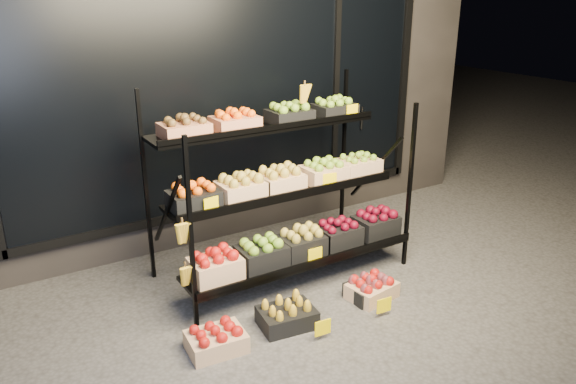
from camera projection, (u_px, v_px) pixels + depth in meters
ground at (324, 303)px, 4.54m from camera, size 24.00×24.00×0.00m
building at (189, 52)px, 6.01m from camera, size 6.00×2.08×3.50m
display_rack at (284, 191)px, 4.74m from camera, size 2.18×1.02×1.74m
tag_floor_a at (323, 332)px, 4.06m from camera, size 0.13×0.01×0.12m
tag_floor_b at (384, 310)px, 4.34m from camera, size 0.13×0.01×0.12m
floor_crate_left at (216, 339)px, 3.93m from camera, size 0.42×0.32×0.20m
floor_crate_midleft at (287, 314)px, 4.21m from camera, size 0.45×0.35×0.21m
floor_crate_midright at (372, 288)px, 4.59m from camera, size 0.42×0.34×0.20m
floor_crate_right at (369, 288)px, 4.60m from camera, size 0.36×0.26×0.19m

